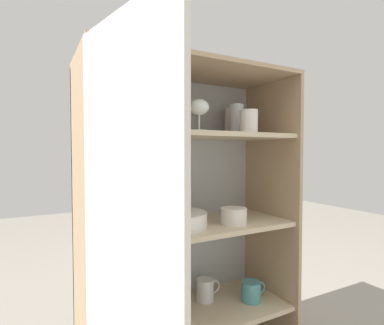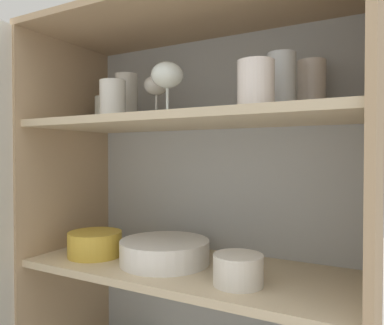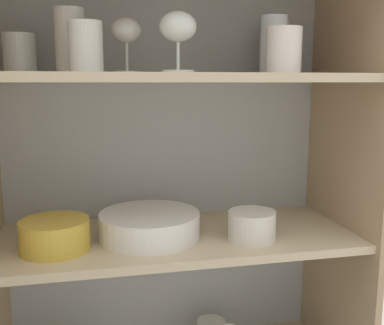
% 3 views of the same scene
% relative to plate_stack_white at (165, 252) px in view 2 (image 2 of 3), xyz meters
% --- Properties ---
extents(cupboard_back_panel, '(0.91, 0.02, 1.29)m').
position_rel_plate_stack_white_xyz_m(cupboard_back_panel, '(0.07, 0.20, -0.02)').
color(cupboard_back_panel, '#B2B7BC').
rests_on(cupboard_back_panel, ground_plane).
extents(cupboard_side_left, '(0.02, 0.39, 1.29)m').
position_rel_plate_stack_white_xyz_m(cupboard_side_left, '(-0.38, 0.01, -0.02)').
color(cupboard_side_left, tan).
rests_on(cupboard_side_left, ground_plane).
extents(cupboard_side_right, '(0.02, 0.39, 1.29)m').
position_rel_plate_stack_white_xyz_m(cupboard_side_right, '(0.51, 0.01, -0.02)').
color(cupboard_side_right, tan).
rests_on(cupboard_side_right, ground_plane).
extents(cupboard_top_panel, '(0.91, 0.39, 0.02)m').
position_rel_plate_stack_white_xyz_m(cupboard_top_panel, '(0.07, 0.01, 0.63)').
color(cupboard_top_panel, tan).
rests_on(cupboard_top_panel, cupboard_side_left).
extents(shelf_board_middle, '(0.87, 0.36, 0.02)m').
position_rel_plate_stack_white_xyz_m(shelf_board_middle, '(0.07, 0.01, -0.04)').
color(shelf_board_middle, beige).
extents(shelf_board_upper, '(0.87, 0.36, 0.02)m').
position_rel_plate_stack_white_xyz_m(shelf_board_upper, '(0.07, 0.01, 0.35)').
color(shelf_board_upper, beige).
extents(tumbler_glass_0, '(0.08, 0.08, 0.09)m').
position_rel_plate_stack_white_xyz_m(tumbler_glass_0, '(-0.29, 0.09, 0.41)').
color(tumbler_glass_0, white).
rests_on(tumbler_glass_0, shelf_board_upper).
extents(tumbler_glass_1, '(0.07, 0.07, 0.15)m').
position_rel_plate_stack_white_xyz_m(tumbler_glass_1, '(-0.17, 0.05, 0.44)').
color(tumbler_glass_1, white).
rests_on(tumbler_glass_1, shelf_board_upper).
extents(tumbler_glass_2, '(0.07, 0.07, 0.14)m').
position_rel_plate_stack_white_xyz_m(tumbler_glass_2, '(0.36, 0.12, 0.43)').
color(tumbler_glass_2, silver).
rests_on(tumbler_glass_2, shelf_board_upper).
extents(tumbler_glass_3, '(0.07, 0.07, 0.14)m').
position_rel_plate_stack_white_xyz_m(tumbler_glass_3, '(0.31, 0.02, 0.43)').
color(tumbler_glass_3, white).
rests_on(tumbler_glass_3, shelf_board_upper).
extents(tumbler_glass_4, '(0.07, 0.07, 0.10)m').
position_rel_plate_stack_white_xyz_m(tumbler_glass_4, '(-0.13, -0.06, 0.41)').
color(tumbler_glass_4, white).
rests_on(tumbler_glass_4, shelf_board_upper).
extents(tumbler_glass_5, '(0.08, 0.08, 0.10)m').
position_rel_plate_stack_white_xyz_m(tumbler_glass_5, '(0.29, -0.10, 0.41)').
color(tumbler_glass_5, silver).
rests_on(tumbler_glass_5, shelf_board_upper).
extents(wine_glass_0, '(0.08, 0.08, 0.13)m').
position_rel_plate_stack_white_xyz_m(wine_glass_0, '(0.06, -0.08, 0.45)').
color(wine_glass_0, white).
rests_on(wine_glass_0, shelf_board_upper).
extents(wine_glass_1, '(0.07, 0.07, 0.13)m').
position_rel_plate_stack_white_xyz_m(wine_glass_1, '(-0.04, 0.02, 0.45)').
color(wine_glass_1, white).
rests_on(wine_glass_1, shelf_board_upper).
extents(plate_stack_white, '(0.24, 0.24, 0.06)m').
position_rel_plate_stack_white_xyz_m(plate_stack_white, '(0.00, 0.00, 0.00)').
color(plate_stack_white, white).
rests_on(plate_stack_white, shelf_board_middle).
extents(mixing_bowl_large, '(0.16, 0.16, 0.07)m').
position_rel_plate_stack_white_xyz_m(mixing_bowl_large, '(-0.22, -0.04, 0.01)').
color(mixing_bowl_large, gold).
rests_on(mixing_bowl_large, shelf_board_middle).
extents(serving_bowl_small, '(0.12, 0.12, 0.07)m').
position_rel_plate_stack_white_xyz_m(serving_bowl_small, '(0.24, -0.06, 0.01)').
color(serving_bowl_small, silver).
rests_on(serving_bowl_small, shelf_board_middle).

